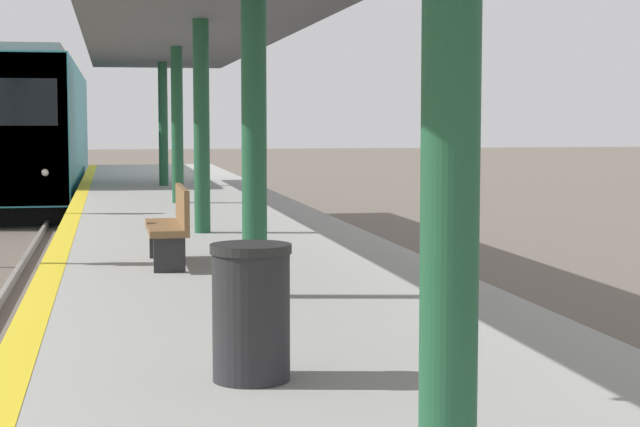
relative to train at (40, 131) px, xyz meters
The scene contains 4 objects.
train is the anchor object (origin of this frame).
station_canopy 21.64m from the train, 80.14° to the right, with size 3.62×30.09×3.41m.
trash_bin 30.74m from the train, 83.97° to the right, with size 0.53×0.53×0.90m.
bench 24.98m from the train, 83.02° to the right, with size 0.44×1.63×0.92m.
Camera 1 is at (2.35, -1.95, 2.69)m, focal length 60.00 mm.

